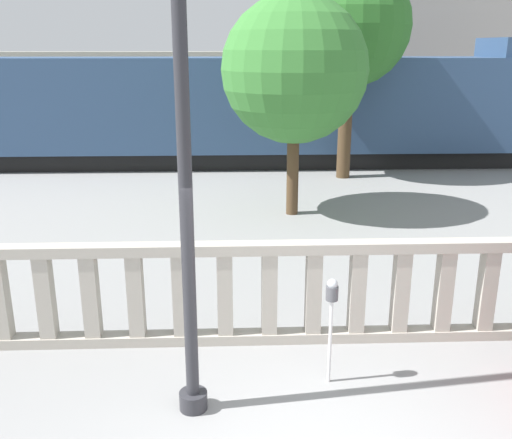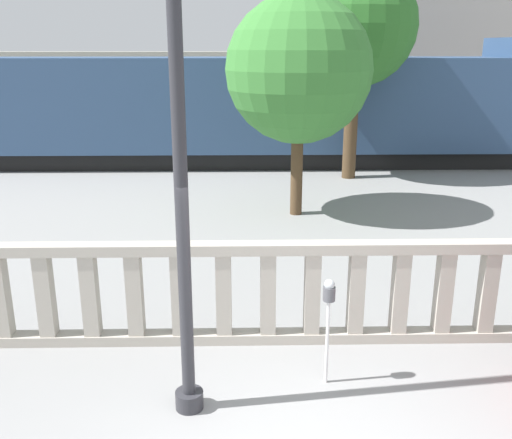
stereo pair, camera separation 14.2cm
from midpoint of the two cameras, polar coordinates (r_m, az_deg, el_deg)
balustrade at (r=7.55m, az=3.01°, el=-7.34°), size 16.53×0.24×1.40m
lamppost at (r=5.43m, az=-8.22°, el=13.41°), size 0.32×0.32×6.55m
parking_meter at (r=6.57m, az=6.96°, el=-8.30°), size 0.14×0.14×1.31m
train_near at (r=19.17m, az=-11.37°, el=10.70°), size 28.80×2.67×4.05m
train_far at (r=34.05m, az=-10.62°, el=13.41°), size 21.54×3.00×4.08m
building_block at (r=33.66m, az=23.25°, el=18.87°), size 13.95×9.64×11.32m
tree_left at (r=12.97m, az=3.56°, el=14.69°), size 3.24×3.24×4.92m
tree_right at (r=17.03m, az=9.08°, el=18.54°), size 3.43×3.43×6.07m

